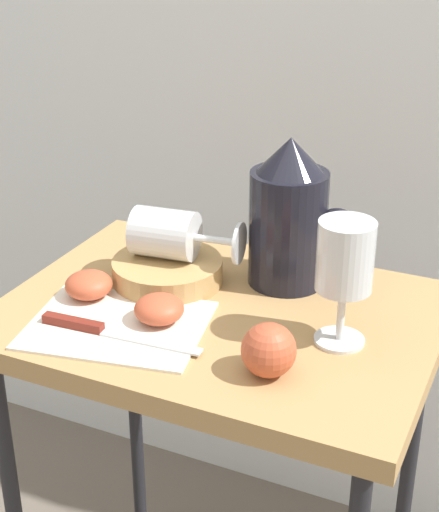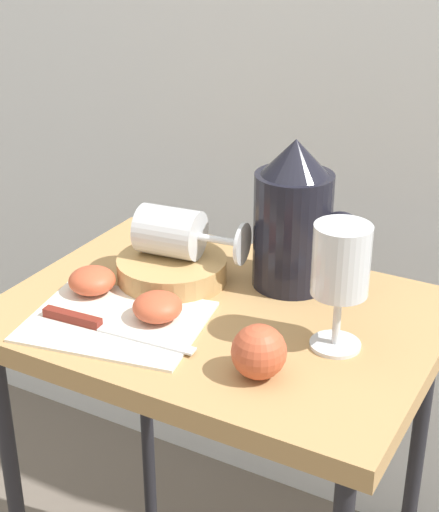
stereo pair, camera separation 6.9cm
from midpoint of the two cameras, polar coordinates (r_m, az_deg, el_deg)
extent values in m
cube|color=white|center=(1.40, 7.17, 17.37)|extent=(2.40, 0.03, 2.07)
cube|color=#AD8451|center=(1.08, -1.83, -4.59)|extent=(0.58, 0.43, 0.03)
cylinder|color=black|center=(1.50, -7.41, -11.22)|extent=(0.02, 0.02, 0.67)
cylinder|color=black|center=(1.36, 11.75, -16.33)|extent=(0.02, 0.02, 0.67)
cube|color=silver|center=(1.05, -9.20, -4.95)|extent=(0.25, 0.22, 0.00)
cylinder|color=tan|center=(1.14, -5.49, -1.13)|extent=(0.16, 0.16, 0.03)
cylinder|color=black|center=(1.11, 3.17, 1.97)|extent=(0.11, 0.11, 0.17)
cylinder|color=orange|center=(1.13, 3.13, 0.42)|extent=(0.10, 0.10, 0.09)
cone|color=black|center=(1.08, 3.30, 7.23)|extent=(0.09, 0.09, 0.05)
torus|color=black|center=(1.09, 6.75, 1.72)|extent=(0.07, 0.01, 0.07)
cylinder|color=silver|center=(1.01, 6.65, -6.04)|extent=(0.06, 0.06, 0.00)
cylinder|color=silver|center=(0.99, 6.76, -4.18)|extent=(0.01, 0.01, 0.07)
cylinder|color=silver|center=(0.95, 7.00, -0.03)|extent=(0.07, 0.07, 0.09)
cylinder|color=orange|center=(0.96, 6.94, -1.08)|extent=(0.06, 0.06, 0.04)
cylinder|color=silver|center=(1.13, -5.69, 1.60)|extent=(0.10, 0.08, 0.07)
cylinder|color=silver|center=(1.10, -2.13, 1.13)|extent=(0.06, 0.02, 0.01)
cylinder|color=silver|center=(1.10, -0.56, 0.92)|extent=(0.01, 0.06, 0.06)
ellipsoid|color=#C15133|center=(1.11, -11.14, -2.07)|extent=(0.07, 0.07, 0.04)
ellipsoid|color=#C15133|center=(1.03, -6.27, -3.84)|extent=(0.07, 0.07, 0.04)
sphere|color=#C15133|center=(0.92, 1.41, -6.81)|extent=(0.07, 0.07, 0.07)
cube|color=silver|center=(1.00, -6.95, -6.20)|extent=(0.14, 0.02, 0.00)
cube|color=maroon|center=(1.05, -12.34, -4.75)|extent=(0.09, 0.02, 0.01)
camera|label=1|loc=(0.03, -91.90, -0.90)|focal=55.69mm
camera|label=2|loc=(0.03, 88.10, 0.90)|focal=55.69mm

